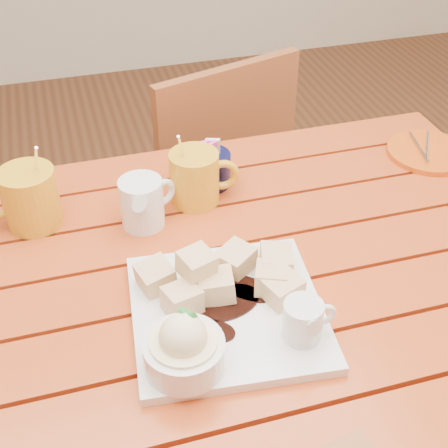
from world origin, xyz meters
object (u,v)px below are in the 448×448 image
object	(u,v)px
coffee_mug_right	(196,177)
orange_saucer	(430,152)
coffee_mug_left	(28,197)
dessert_plate	(220,314)
chair_far	(207,180)
table	(215,318)

from	to	relation	value
coffee_mug_right	orange_saucer	distance (m)	0.50
coffee_mug_right	coffee_mug_left	bearing A→B (deg)	-176.40
dessert_plate	chair_far	xyz separation A→B (m)	(0.19, 0.79, -0.31)
dessert_plate	coffee_mug_left	distance (m)	0.42
coffee_mug_right	table	bearing A→B (deg)	-90.02
orange_saucer	chair_far	size ratio (longest dim) A/B	0.20
dessert_plate	coffee_mug_left	bearing A→B (deg)	126.62
coffee_mug_left	chair_far	xyz separation A→B (m)	(0.44, 0.45, -0.34)
table	coffee_mug_left	world-z (taller)	coffee_mug_left
coffee_mug_left	coffee_mug_right	xyz separation A→B (m)	(0.30, -0.01, -0.00)
dessert_plate	chair_far	bearing A→B (deg)	76.58
orange_saucer	table	bearing A→B (deg)	-156.98
table	chair_far	distance (m)	0.71
coffee_mug_left	orange_saucer	size ratio (longest dim) A/B	0.95
table	dessert_plate	xyz separation A→B (m)	(-0.03, -0.12, 0.14)
dessert_plate	coffee_mug_right	xyz separation A→B (m)	(0.05, 0.32, 0.02)
table	orange_saucer	world-z (taller)	orange_saucer
coffee_mug_right	orange_saucer	xyz separation A→B (m)	(0.50, 0.02, -0.05)
dessert_plate	chair_far	world-z (taller)	dessert_plate
chair_far	dessert_plate	bearing A→B (deg)	59.67
coffee_mug_left	coffee_mug_right	world-z (taller)	coffee_mug_left
coffee_mug_right	orange_saucer	size ratio (longest dim) A/B	0.88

